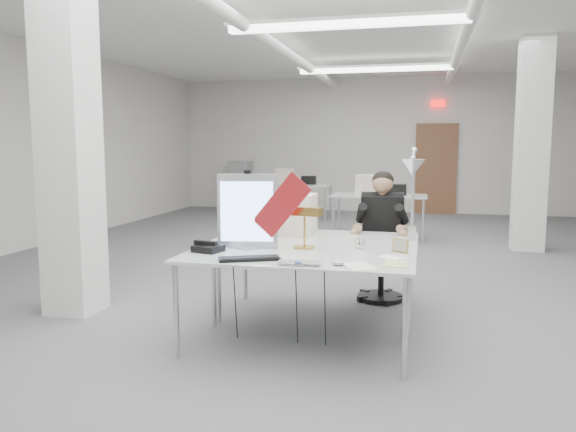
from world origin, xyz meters
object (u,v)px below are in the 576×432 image
Objects in this scene: architect_lamp at (412,197)px; desk_main at (297,257)px; desk_phone at (208,248)px; beige_monitor at (293,214)px; bankers_lamp at (305,228)px; office_chair at (382,249)px; laptop at (298,265)px; monitor at (248,211)px; seated_person at (382,215)px.

desk_main is at bearing -139.51° from architect_lamp.
desk_phone is 0.51× the size of beige_monitor.
bankers_lamp is 1.60× the size of desk_phone.
bankers_lamp is 0.41× the size of architect_lamp.
beige_monitor reaches higher than office_chair.
desk_main is 5.88× the size of laptop.
desk_main is 0.35m from bankers_lamp.
desk_main is 1.18m from architect_lamp.
monitor reaches higher than desk_phone.
seated_person reaches higher than desk_phone.
monitor reaches higher than beige_monitor.
office_chair is 1.46m from bankers_lamp.
desk_phone is (-1.26, -1.57, -0.12)m from seated_person.
architect_lamp reaches higher than bankers_lamp.
desk_phone is (-0.72, -0.32, -0.14)m from bankers_lamp.
laptop is 0.75× the size of beige_monitor.
bankers_lamp is at bearing 90.98° from desk_main.
monitor reaches higher than desk_main.
bankers_lamp is (-0.10, 0.68, 0.15)m from laptop.
architect_lamp reaches higher than office_chair.
architect_lamp reaches higher than beige_monitor.
desk_phone is 1.77m from architect_lamp.
monitor is (-0.46, 0.21, 0.32)m from desk_main.
laptop is 0.37× the size of architect_lamp.
laptop is at bearing -9.65° from desk_phone.
desk_phone is 1.14m from beige_monitor.
desk_phone is 0.25× the size of architect_lamp.
seated_person is at bearing -90.37° from office_chair.
office_chair is at bearing 80.00° from bankers_lamp.
bankers_lamp reaches higher than laptop.
seated_person is at bearing 43.38° from monitor.
desk_main is at bearing -108.76° from office_chair.
laptop reaches higher than desk_main.
desk_phone is at bearing -128.98° from seated_person.
laptop is (-0.44, -1.93, -0.13)m from seated_person.
office_chair is at bearing 35.38° from beige_monitor.
architect_lamp reaches higher than desk_phone.
beige_monitor is (0.46, 1.03, 0.17)m from desk_phone.
seated_person is at bearing 72.22° from laptop.
office_chair is at bearing 72.53° from laptop.
seated_person is 0.95m from architect_lamp.
bankers_lamp is (-0.54, -1.30, 0.38)m from office_chair.
beige_monitor reaches higher than bankers_lamp.
office_chair is at bearing 44.37° from monitor.
desk_phone is at bearing -148.44° from monitor.
desk_main is 4.44× the size of beige_monitor.
beige_monitor is at bearing -145.92° from seated_person.
desk_phone is at bearing -154.51° from architect_lamp.
architect_lamp is (0.85, 0.70, 0.42)m from desk_main.
laptop is at bearing -123.98° from architect_lamp.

